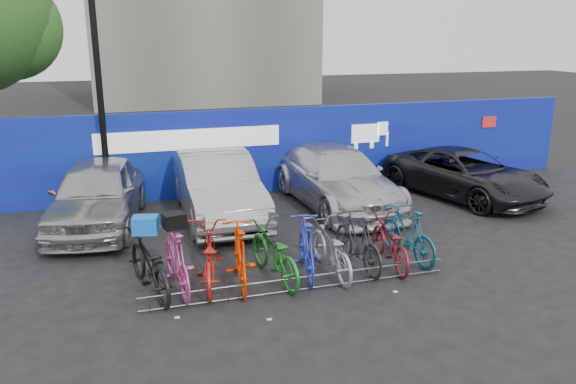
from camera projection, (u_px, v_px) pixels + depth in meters
name	position (u px, v px, depth m)	size (l,w,h in m)	color
ground	(291.00, 278.00, 10.48)	(100.00, 100.00, 0.00)	black
hoarding	(226.00, 153.00, 15.67)	(22.00, 0.18, 2.40)	#0A3094
lamppost	(99.00, 82.00, 13.64)	(0.25, 0.50, 6.11)	black
bike_rack	(301.00, 283.00, 9.89)	(5.60, 0.03, 0.30)	#595B60
car_0	(97.00, 194.00, 13.15)	(1.87, 4.64, 1.58)	#A1A3A6
car_1	(217.00, 186.00, 13.75)	(1.70, 4.88, 1.61)	#A2A1A6
car_2	(336.00, 177.00, 14.77)	(2.13, 5.24, 1.52)	#BCBCC1
car_3	(465.00, 174.00, 15.56)	(2.18, 4.73, 1.32)	black
bike_0	(148.00, 263.00, 9.77)	(0.74, 2.11, 1.11)	black
bike_1	(176.00, 259.00, 9.86)	(0.55, 1.94, 1.17)	#D14B96
bike_2	(208.00, 257.00, 10.10)	(0.71, 2.04, 1.07)	red
bike_3	(240.00, 255.00, 10.05)	(0.54, 1.92, 1.15)	#F93A04
bike_4	(274.00, 253.00, 10.30)	(0.70, 2.01, 1.06)	#1B7422
bike_5	(306.00, 247.00, 10.50)	(0.53, 1.87, 1.12)	#2B38C1
bike_6	(331.00, 249.00, 10.56)	(0.67, 1.91, 1.00)	#95979C
bike_7	(358.00, 241.00, 10.79)	(0.52, 1.86, 1.12)	#29282B
bike_8	(390.00, 242.00, 10.94)	(0.64, 1.83, 0.96)	maroon
bike_9	(408.00, 234.00, 11.21)	(0.52, 1.83, 1.10)	#14576F
cargo_crate	(145.00, 225.00, 9.57)	(0.42, 0.32, 0.30)	blue
cargo_topcase	(174.00, 221.00, 9.66)	(0.36, 0.32, 0.27)	black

